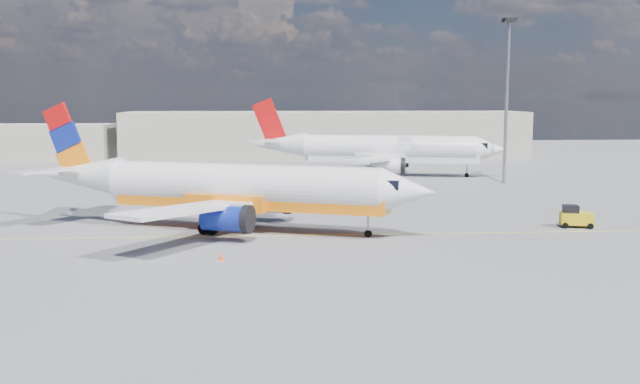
{
  "coord_description": "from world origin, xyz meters",
  "views": [
    {
      "loc": [
        -4.49,
        -51.33,
        10.72
      ],
      "look_at": [
        -0.91,
        2.14,
        3.5
      ],
      "focal_mm": 40.0,
      "sensor_mm": 36.0,
      "label": 1
    }
  ],
  "objects": [
    {
      "name": "terminal_main",
      "position": [
        5.0,
        75.0,
        4.0
      ],
      "size": [
        70.0,
        14.0,
        8.0
      ],
      "primitive_type": "cube",
      "color": "beige",
      "rests_on": "ground"
    },
    {
      "name": "second_jet",
      "position": [
        10.19,
        44.18,
        3.5
      ],
      "size": [
        34.83,
        26.66,
        10.51
      ],
      "rotation": [
        0.0,
        0.0,
        -0.24
      ],
      "color": "white",
      "rests_on": "ground"
    },
    {
      "name": "traffic_cone",
      "position": [
        -7.93,
        -5.35,
        0.28
      ],
      "size": [
        0.42,
        0.42,
        0.58
      ],
      "color": "white",
      "rests_on": "ground"
    },
    {
      "name": "gse_tug",
      "position": [
        20.36,
        4.9,
        0.86
      ],
      "size": [
        2.82,
        2.1,
        1.83
      ],
      "rotation": [
        0.0,
        0.0,
        -0.23
      ],
      "color": "black",
      "rests_on": "ground"
    },
    {
      "name": "ground",
      "position": [
        0.0,
        0.0,
        0.0
      ],
      "size": [
        240.0,
        240.0,
        0.0
      ],
      "primitive_type": "plane",
      "color": "slate",
      "rests_on": "ground"
    },
    {
      "name": "main_jet",
      "position": [
        -7.79,
        5.68,
        3.43
      ],
      "size": [
        33.77,
        25.57,
        10.29
      ],
      "rotation": [
        0.0,
        0.0,
        -0.35
      ],
      "color": "white",
      "rests_on": "ground"
    },
    {
      "name": "terminal_annex",
      "position": [
        -45.0,
        72.0,
        3.0
      ],
      "size": [
        26.0,
        10.0,
        6.0
      ],
      "primitive_type": "cube",
      "color": "beige",
      "rests_on": "ground"
    },
    {
      "name": "taxi_line",
      "position": [
        0.0,
        3.0,
        0.01
      ],
      "size": [
        70.0,
        0.15,
        0.01
      ],
      "primitive_type": "cube",
      "color": "yellow",
      "rests_on": "ground"
    },
    {
      "name": "floodlight_mast",
      "position": [
        24.14,
        34.65,
        12.02
      ],
      "size": [
        1.46,
        1.46,
        20.06
      ],
      "color": "#95959D",
      "rests_on": "ground"
    }
  ]
}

